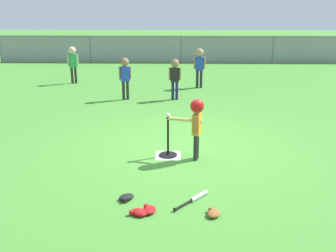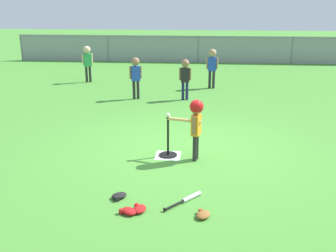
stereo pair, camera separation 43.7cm
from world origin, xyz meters
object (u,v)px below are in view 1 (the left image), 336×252
at_px(fielder_deep_left, 200,63).
at_px(fielder_near_left, 125,73).
at_px(batting_tee, 168,150).
at_px(fielder_deep_right, 73,60).
at_px(fielder_deep_center, 175,74).
at_px(batter_child, 196,117).
at_px(glove_tossed_aside, 214,213).
at_px(glove_by_plate, 139,212).
at_px(spare_bat_silver, 196,198).
at_px(glove_outfield_drop, 126,197).
at_px(glove_near_bats, 150,210).
at_px(baseball_on_tee, 168,115).

xyz_separation_m(fielder_deep_left, fielder_near_left, (-2.10, -1.59, -0.04)).
relative_size(batting_tee, fielder_deep_left, 0.58).
height_order(fielder_deep_right, fielder_deep_center, fielder_deep_right).
bearing_deg(batter_child, glove_tossed_aside, -85.43).
xyz_separation_m(fielder_near_left, glove_by_plate, (0.92, -6.11, -0.71)).
bearing_deg(batting_tee, batter_child, -16.93).
relative_size(batting_tee, fielder_deep_right, 0.59).
relative_size(fielder_deep_center, spare_bat_silver, 2.02).
bearing_deg(glove_outfield_drop, batter_child, 55.42).
distance_m(fielder_near_left, glove_outfield_drop, 5.80).
bearing_deg(spare_bat_silver, glove_tossed_aside, -63.60).
height_order(fielder_deep_left, glove_tossed_aside, fielder_deep_left).
xyz_separation_m(fielder_deep_center, glove_by_plate, (-0.43, -6.13, -0.68)).
height_order(fielder_deep_left, glove_near_bats, fielder_deep_left).
bearing_deg(spare_bat_silver, glove_outfield_drop, -179.01).
height_order(glove_by_plate, glove_outfield_drop, same).
height_order(batter_child, glove_outfield_drop, batter_child).
bearing_deg(baseball_on_tee, fielder_deep_center, 88.64).
bearing_deg(fielder_deep_right, baseball_on_tee, -62.78).
relative_size(batting_tee, fielder_near_left, 0.62).
bearing_deg(fielder_deep_center, baseball_on_tee, -91.36).
bearing_deg(glove_near_bats, glove_outfield_drop, 135.87).
relative_size(glove_near_bats, glove_tossed_aside, 0.93).
height_order(fielder_near_left, glove_near_bats, fielder_near_left).
bearing_deg(baseball_on_tee, glove_outfield_drop, -108.40).
height_order(baseball_on_tee, fielder_deep_left, fielder_deep_left).
xyz_separation_m(fielder_deep_right, glove_near_bats, (3.03, -8.22, -0.73)).
bearing_deg(fielder_deep_right, fielder_deep_center, -32.95).
height_order(fielder_deep_center, spare_bat_silver, fielder_deep_center).
bearing_deg(fielder_deep_center, spare_bat_silver, -86.78).
bearing_deg(batting_tee, fielder_near_left, 107.02).
bearing_deg(batter_child, fielder_near_left, 112.20).
bearing_deg(fielder_deep_center, fielder_deep_right, 147.05).
xyz_separation_m(fielder_deep_center, glove_outfield_drop, (-0.64, -5.73, -0.68)).
distance_m(fielder_deep_left, spare_bat_silver, 7.33).
xyz_separation_m(batting_tee, fielder_deep_center, (0.10, 4.12, 0.60)).
bearing_deg(fielder_near_left, batting_tee, -72.98).
xyz_separation_m(batter_child, glove_near_bats, (-0.67, -1.80, -0.72)).
xyz_separation_m(fielder_deep_right, spare_bat_silver, (3.64, -7.87, -0.74)).
bearing_deg(spare_bat_silver, baseball_on_tee, 104.68).
relative_size(fielder_deep_center, fielder_deep_left, 0.92).
height_order(baseball_on_tee, fielder_deep_center, fielder_deep_center).
relative_size(batting_tee, glove_by_plate, 2.60).
height_order(fielder_near_left, glove_tossed_aside, fielder_near_left).
bearing_deg(glove_near_bats, glove_by_plate, -151.81).
distance_m(batter_child, fielder_near_left, 4.58).
distance_m(spare_bat_silver, glove_near_bats, 0.71).
bearing_deg(glove_tossed_aside, batter_child, 94.57).
relative_size(batting_tee, spare_bat_silver, 1.28).
relative_size(baseball_on_tee, spare_bat_silver, 0.13).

